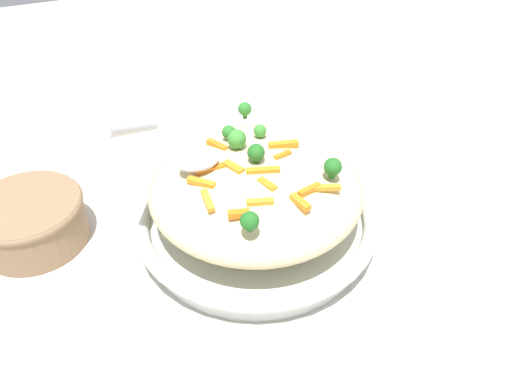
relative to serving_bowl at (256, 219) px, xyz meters
name	(u,v)px	position (x,y,z in m)	size (l,w,h in m)	color
ground_plane	(256,232)	(0.00, 0.00, -0.03)	(2.40, 2.40, 0.00)	beige
serving_bowl	(256,219)	(0.00, 0.00, 0.00)	(0.35, 0.35, 0.05)	silver
pasta_mound	(256,187)	(0.00, 0.00, 0.06)	(0.30, 0.30, 0.09)	beige
carrot_piece_0	(260,202)	(0.03, 0.07, 0.10)	(0.03, 0.01, 0.01)	orange
carrot_piece_1	(309,190)	(-0.04, 0.08, 0.10)	(0.03, 0.01, 0.01)	orange
carrot_piece_2	(201,183)	(0.08, 0.01, 0.10)	(0.04, 0.01, 0.01)	orange
carrot_piece_3	(208,200)	(0.08, 0.04, 0.10)	(0.04, 0.01, 0.01)	orange
carrot_piece_4	(328,188)	(-0.06, 0.08, 0.10)	(0.03, 0.01, 0.01)	orange
carrot_piece_5	(210,169)	(0.06, -0.01, 0.10)	(0.04, 0.01, 0.01)	orange
carrot_piece_6	(283,156)	(-0.04, 0.00, 0.10)	(0.03, 0.01, 0.01)	orange
carrot_piece_7	(260,171)	(0.00, 0.02, 0.11)	(0.04, 0.01, 0.01)	orange
carrot_piece_8	(239,214)	(0.06, 0.08, 0.10)	(0.03, 0.01, 0.01)	orange
carrot_piece_9	(283,144)	(-0.05, -0.02, 0.10)	(0.04, 0.01, 0.01)	orange
carrot_piece_10	(267,184)	(0.01, 0.05, 0.10)	(0.03, 0.01, 0.01)	orange
carrot_piece_11	(300,202)	(-0.02, 0.09, 0.10)	(0.03, 0.01, 0.01)	orange
carrot_piece_12	(217,145)	(0.03, -0.06, 0.10)	(0.04, 0.01, 0.01)	orange
carrot_piece_13	(234,168)	(0.03, 0.00, 0.10)	(0.03, 0.01, 0.01)	orange
broccoli_floret_0	(237,139)	(0.01, -0.04, 0.12)	(0.03, 0.03, 0.03)	#377928
broccoli_floret_1	(260,131)	(-0.03, -0.06, 0.11)	(0.02, 0.02, 0.02)	#377928
broccoli_floret_2	(250,221)	(0.05, 0.11, 0.11)	(0.02, 0.02, 0.03)	#205B1C
broccoli_floret_3	(333,167)	(-0.08, 0.06, 0.11)	(0.02, 0.02, 0.03)	#205B1C
broccoli_floret_4	(259,152)	(0.00, 0.00, 0.12)	(0.02, 0.02, 0.03)	#205B1C
broccoli_floret_5	(229,132)	(0.01, -0.07, 0.11)	(0.02, 0.02, 0.02)	#296820
broccoli_floret_6	(245,109)	(-0.03, -0.12, 0.11)	(0.02, 0.02, 0.03)	#296820
serving_spoon	(173,149)	(0.10, -0.04, 0.13)	(0.14, 0.15, 0.10)	#B7B7BC
companion_bowl	(30,219)	(0.30, -0.11, 0.01)	(0.16, 0.16, 0.07)	#8C6B4C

